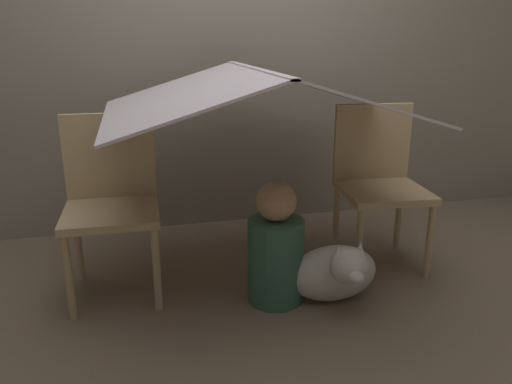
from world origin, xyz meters
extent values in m
plane|color=#7A6651|center=(0.00, 0.00, 0.00)|extent=(8.80, 8.80, 0.00)
cube|color=gray|center=(0.00, 1.11, 1.25)|extent=(7.00, 0.05, 2.50)
cylinder|color=#D1B27F|center=(-0.90, 0.03, 0.20)|extent=(0.04, 0.04, 0.41)
cylinder|color=#D1B27F|center=(-0.52, 0.02, 0.20)|extent=(0.04, 0.04, 0.41)
cylinder|color=#D1B27F|center=(-0.89, 0.41, 0.20)|extent=(0.04, 0.04, 0.41)
cylinder|color=#D1B27F|center=(-0.51, 0.41, 0.20)|extent=(0.04, 0.04, 0.41)
cube|color=#D1B27F|center=(-0.70, 0.22, 0.43)|extent=(0.45, 0.45, 0.04)
cube|color=#D1B27F|center=(-0.70, 0.42, 0.65)|extent=(0.44, 0.04, 0.42)
cylinder|color=#D1B27F|center=(0.49, 0.05, 0.20)|extent=(0.04, 0.04, 0.41)
cylinder|color=#D1B27F|center=(0.87, 0.01, 0.20)|extent=(0.04, 0.04, 0.41)
cylinder|color=#D1B27F|center=(0.53, 0.43, 0.20)|extent=(0.04, 0.04, 0.41)
cylinder|color=#D1B27F|center=(0.91, 0.39, 0.20)|extent=(0.04, 0.04, 0.41)
cube|color=#D1B27F|center=(0.70, 0.22, 0.43)|extent=(0.48, 0.48, 0.04)
cube|color=#D1B27F|center=(0.72, 0.42, 0.65)|extent=(0.44, 0.07, 0.42)
cube|color=silver|center=(-0.35, 0.22, 0.97)|extent=(0.71, 1.18, 0.22)
cube|color=silver|center=(0.35, 0.22, 0.97)|extent=(0.71, 1.18, 0.22)
cube|color=silver|center=(0.00, 0.22, 1.07)|extent=(0.04, 1.18, 0.01)
cylinder|color=#38664C|center=(0.04, -0.02, 0.20)|extent=(0.26, 0.26, 0.41)
sphere|color=tan|center=(0.04, -0.02, 0.50)|extent=(0.19, 0.19, 0.19)
ellipsoid|color=silver|center=(0.30, -0.08, 0.14)|extent=(0.43, 0.19, 0.28)
sphere|color=silver|center=(0.30, -0.25, 0.26)|extent=(0.17, 0.17, 0.17)
ellipsoid|color=silver|center=(0.30, -0.32, 0.24)|extent=(0.07, 0.08, 0.06)
cone|color=silver|center=(0.25, -0.25, 0.32)|extent=(0.06, 0.06, 0.08)
cone|color=silver|center=(0.36, -0.25, 0.32)|extent=(0.06, 0.06, 0.08)
camera|label=1|loc=(-0.57, -2.09, 1.23)|focal=35.00mm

